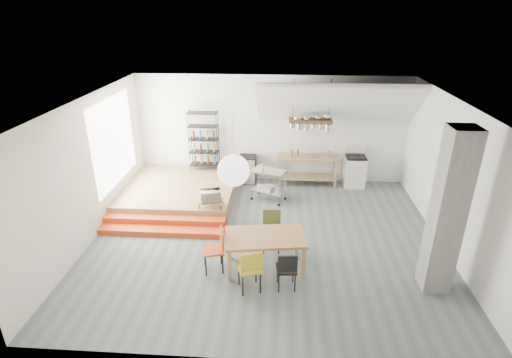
# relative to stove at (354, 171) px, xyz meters

# --- Properties ---
(floor) EXTENTS (8.00, 8.00, 0.00)m
(floor) POSITION_rel_stove_xyz_m (-2.50, -3.16, -0.48)
(floor) COLOR #535E60
(floor) RESTS_ON ground
(wall_back) EXTENTS (8.00, 0.04, 3.20)m
(wall_back) POSITION_rel_stove_xyz_m (-2.50, 0.34, 1.12)
(wall_back) COLOR silver
(wall_back) RESTS_ON ground
(wall_left) EXTENTS (0.04, 7.00, 3.20)m
(wall_left) POSITION_rel_stove_xyz_m (-6.50, -3.16, 1.12)
(wall_left) COLOR silver
(wall_left) RESTS_ON ground
(wall_right) EXTENTS (0.04, 7.00, 3.20)m
(wall_right) POSITION_rel_stove_xyz_m (1.50, -3.16, 1.12)
(wall_right) COLOR silver
(wall_right) RESTS_ON ground
(ceiling) EXTENTS (8.00, 7.00, 0.02)m
(ceiling) POSITION_rel_stove_xyz_m (-2.50, -3.16, 2.72)
(ceiling) COLOR white
(ceiling) RESTS_ON wall_back
(slope_ceiling) EXTENTS (4.40, 1.44, 1.32)m
(slope_ceiling) POSITION_rel_stove_xyz_m (-0.70, -0.26, 2.07)
(slope_ceiling) COLOR white
(slope_ceiling) RESTS_ON wall_back
(window_pane) EXTENTS (0.02, 2.50, 2.20)m
(window_pane) POSITION_rel_stove_xyz_m (-6.48, -1.66, 1.32)
(window_pane) COLOR white
(window_pane) RESTS_ON wall_left
(platform) EXTENTS (3.00, 3.00, 0.40)m
(platform) POSITION_rel_stove_xyz_m (-5.00, -1.16, -0.28)
(platform) COLOR olive
(platform) RESTS_ON ground
(step_lower) EXTENTS (3.00, 0.35, 0.13)m
(step_lower) POSITION_rel_stove_xyz_m (-5.00, -3.11, -0.41)
(step_lower) COLOR #D34318
(step_lower) RESTS_ON ground
(step_upper) EXTENTS (3.00, 0.35, 0.27)m
(step_upper) POSITION_rel_stove_xyz_m (-5.00, -2.76, -0.35)
(step_upper) COLOR #D34318
(step_upper) RESTS_ON ground
(concrete_column) EXTENTS (0.50, 0.50, 3.20)m
(concrete_column) POSITION_rel_stove_xyz_m (0.80, -4.66, 1.12)
(concrete_column) COLOR slate
(concrete_column) RESTS_ON ground
(kitchen_counter) EXTENTS (1.80, 0.60, 0.91)m
(kitchen_counter) POSITION_rel_stove_xyz_m (-1.40, -0.01, 0.15)
(kitchen_counter) COLOR olive
(kitchen_counter) RESTS_ON ground
(stove) EXTENTS (0.60, 0.60, 1.18)m
(stove) POSITION_rel_stove_xyz_m (0.00, 0.00, 0.00)
(stove) COLOR white
(stove) RESTS_ON ground
(pot_rack) EXTENTS (1.20, 0.50, 1.43)m
(pot_rack) POSITION_rel_stove_xyz_m (-1.37, -0.23, 1.50)
(pot_rack) COLOR #452C1B
(pot_rack) RESTS_ON ceiling
(wire_shelving) EXTENTS (0.88, 0.38, 1.80)m
(wire_shelving) POSITION_rel_stove_xyz_m (-4.50, 0.04, 0.85)
(wire_shelving) COLOR black
(wire_shelving) RESTS_ON platform
(microwave_shelf) EXTENTS (0.60, 0.40, 0.16)m
(microwave_shelf) POSITION_rel_stove_xyz_m (-3.90, -2.41, 0.07)
(microwave_shelf) COLOR olive
(microwave_shelf) RESTS_ON platform
(paper_lantern) EXTENTS (0.60, 0.60, 0.60)m
(paper_lantern) POSITION_rel_stove_xyz_m (-3.07, -4.37, 1.72)
(paper_lantern) COLOR white
(paper_lantern) RESTS_ON ceiling
(dining_table) EXTENTS (1.71, 1.11, 0.76)m
(dining_table) POSITION_rel_stove_xyz_m (-2.47, -4.29, 0.20)
(dining_table) COLOR #986237
(dining_table) RESTS_ON ground
(chair_mustard) EXTENTS (0.53, 0.53, 0.93)m
(chair_mustard) POSITION_rel_stove_xyz_m (-2.71, -5.05, 0.07)
(chair_mustard) COLOR #B49B1E
(chair_mustard) RESTS_ON ground
(chair_black) EXTENTS (0.42, 0.42, 0.83)m
(chair_black) POSITION_rel_stove_xyz_m (-2.03, -4.95, 0.02)
(chair_black) COLOR black
(chair_black) RESTS_ON ground
(chair_olive) EXTENTS (0.42, 0.42, 0.91)m
(chair_olive) POSITION_rel_stove_xyz_m (-2.36, -3.54, 0.06)
(chair_olive) COLOR brown
(chair_olive) RESTS_ON ground
(chair_red) EXTENTS (0.51, 0.51, 0.92)m
(chair_red) POSITION_rel_stove_xyz_m (-3.44, -4.41, 0.07)
(chair_red) COLOR #BB4F1A
(chair_red) RESTS_ON ground
(rolling_cart) EXTENTS (1.02, 0.81, 0.89)m
(rolling_cart) POSITION_rel_stove_xyz_m (-2.51, -1.14, 0.10)
(rolling_cart) COLOR silver
(rolling_cart) RESTS_ON ground
(mini_fridge) EXTENTS (0.49, 0.49, 0.84)m
(mini_fridge) POSITION_rel_stove_xyz_m (-3.20, 0.04, -0.06)
(mini_fridge) COLOR black
(mini_fridge) RESTS_ON ground
(microwave) EXTENTS (0.55, 0.43, 0.27)m
(microwave) POSITION_rel_stove_xyz_m (-3.90, -2.41, 0.22)
(microwave) COLOR beige
(microwave) RESTS_ON microwave_shelf
(bowl) EXTENTS (0.30, 0.30, 0.06)m
(bowl) POSITION_rel_stove_xyz_m (-1.26, -0.06, 0.46)
(bowl) COLOR silver
(bowl) RESTS_ON kitchen_counter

